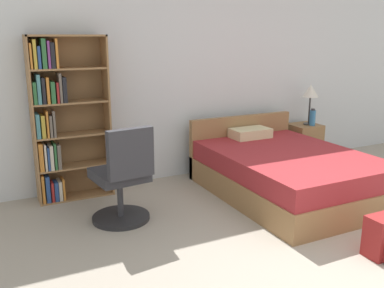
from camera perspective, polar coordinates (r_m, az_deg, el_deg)
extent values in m
cube|color=silver|center=(5.63, 2.12, 9.25)|extent=(9.00, 0.06, 2.60)
cube|color=olive|center=(4.81, -20.48, 2.70)|extent=(0.02, 0.28, 1.80)
cube|color=olive|center=(4.95, -11.24, 3.64)|extent=(0.02, 0.28, 1.80)
cube|color=brown|center=(5.00, -16.08, 3.44)|extent=(0.82, 0.01, 1.80)
cube|color=olive|center=(5.11, -15.12, -6.66)|extent=(0.78, 0.26, 0.02)
cube|color=orange|center=(4.96, -19.30, -5.58)|extent=(0.03, 0.17, 0.31)
cube|color=navy|center=(4.99, -18.77, -5.53)|extent=(0.04, 0.20, 0.30)
cube|color=maroon|center=(4.98, -18.16, -5.98)|extent=(0.03, 0.15, 0.22)
cube|color=navy|center=(4.99, -17.70, -5.93)|extent=(0.04, 0.16, 0.21)
cube|color=beige|center=(5.01, -17.24, -5.80)|extent=(0.03, 0.19, 0.22)
cube|color=orange|center=(5.00, -16.82, -5.67)|extent=(0.02, 0.16, 0.24)
cube|color=olive|center=(4.99, -15.39, -2.80)|extent=(0.78, 0.26, 0.02)
cube|color=orange|center=(4.85, -19.55, -1.62)|extent=(0.04, 0.15, 0.30)
cube|color=beige|center=(4.89, -19.06, -1.57)|extent=(0.02, 0.21, 0.29)
cube|color=navy|center=(4.90, -18.70, -1.72)|extent=(0.02, 0.22, 0.25)
cube|color=beige|center=(4.88, -18.31, -1.63)|extent=(0.04, 0.19, 0.27)
cube|color=#2D6638|center=(4.90, -17.88, -1.43)|extent=(0.02, 0.21, 0.29)
cube|color=#665B51|center=(4.88, -17.39, -1.54)|extent=(0.04, 0.17, 0.27)
cube|color=olive|center=(4.90, -15.66, 1.23)|extent=(0.78, 0.26, 0.02)
cube|color=teal|center=(4.80, -19.95, 2.34)|extent=(0.04, 0.21, 0.26)
cube|color=gold|center=(4.81, -19.34, 2.31)|extent=(0.04, 0.21, 0.24)
cube|color=orange|center=(4.80, -18.82, 2.59)|extent=(0.02, 0.19, 0.28)
cube|color=#665B51|center=(4.82, -18.43, 2.36)|extent=(0.03, 0.21, 0.23)
cube|color=#665B51|center=(4.79, -17.99, 2.62)|extent=(0.02, 0.15, 0.28)
cube|color=olive|center=(4.84, -15.95, 5.39)|extent=(0.78, 0.26, 0.02)
cube|color=#2D6638|center=(4.72, -20.29, 6.38)|extent=(0.03, 0.15, 0.23)
cube|color=teal|center=(4.74, -19.86, 6.92)|extent=(0.04, 0.20, 0.30)
cube|color=black|center=(4.73, -19.26, 6.73)|extent=(0.03, 0.17, 0.27)
cube|color=orange|center=(4.75, -18.78, 6.82)|extent=(0.03, 0.19, 0.27)
cube|color=#2D6638|center=(4.77, -18.19, 6.61)|extent=(0.04, 0.21, 0.23)
cube|color=maroon|center=(4.76, -17.59, 6.58)|extent=(0.02, 0.18, 0.22)
cube|color=#665B51|center=(4.76, -17.25, 7.18)|extent=(0.03, 0.18, 0.31)
cube|color=black|center=(4.79, -16.78, 6.99)|extent=(0.04, 0.21, 0.27)
cube|color=olive|center=(4.80, -16.24, 9.65)|extent=(0.78, 0.26, 0.02)
cube|color=orange|center=(4.69, -20.78, 10.91)|extent=(0.02, 0.16, 0.26)
cube|color=gold|center=(4.71, -20.33, 11.17)|extent=(0.03, 0.18, 0.29)
cube|color=navy|center=(4.70, -19.80, 10.80)|extent=(0.03, 0.16, 0.23)
cube|color=#2D6638|center=(4.72, -19.26, 11.32)|extent=(0.04, 0.19, 0.30)
cube|color=#7A387F|center=(4.74, -18.70, 11.23)|extent=(0.02, 0.21, 0.28)
cube|color=black|center=(4.74, -18.23, 11.16)|extent=(0.04, 0.21, 0.26)
cube|color=orange|center=(4.74, -17.74, 11.43)|extent=(0.02, 0.20, 0.30)
cube|color=olive|center=(4.79, -16.53, 13.70)|extent=(0.82, 0.28, 0.02)
cube|color=olive|center=(5.05, 12.58, -5.11)|extent=(1.50, 2.06, 0.29)
cube|color=maroon|center=(4.97, 12.74, -2.31)|extent=(1.47, 2.02, 0.23)
cube|color=olive|center=(5.75, 6.55, 0.00)|extent=(1.50, 0.08, 0.77)
cube|color=beige|center=(5.54, 7.78, 1.46)|extent=(0.50, 0.30, 0.12)
cylinder|color=#232326|center=(4.41, -9.43, -9.62)|extent=(0.57, 0.57, 0.04)
cylinder|color=#333338|center=(4.33, -9.55, -7.07)|extent=(0.06, 0.06, 0.38)
cube|color=#2D2D33|center=(4.25, -9.68, -4.05)|extent=(0.53, 0.53, 0.10)
cube|color=#2D2D33|center=(3.92, -8.19, -1.25)|extent=(0.45, 0.13, 0.46)
cube|color=olive|center=(6.37, 14.65, 0.07)|extent=(0.41, 0.39, 0.56)
sphere|color=tan|center=(6.19, 15.96, 0.65)|extent=(0.02, 0.02, 0.02)
cylinder|color=#333333|center=(6.31, 15.27, 2.61)|extent=(0.14, 0.14, 0.02)
cylinder|color=#333333|center=(6.27, 15.38, 4.38)|extent=(0.02, 0.02, 0.38)
cone|color=silver|center=(6.23, 15.55, 6.87)|extent=(0.22, 0.22, 0.17)
cylinder|color=teal|center=(6.24, 15.76, 3.37)|extent=(0.08, 0.08, 0.21)
cylinder|color=#2D2D33|center=(6.22, 15.84, 4.45)|extent=(0.05, 0.05, 0.02)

